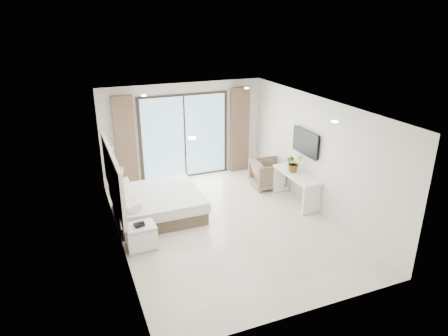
# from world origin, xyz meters

# --- Properties ---
(ground) EXTENTS (6.20, 6.20, 0.00)m
(ground) POSITION_xyz_m (0.00, 0.00, 0.00)
(ground) COLOR beige
(ground) RESTS_ON ground
(room_shell) EXTENTS (4.62, 6.22, 2.72)m
(room_shell) POSITION_xyz_m (-0.20, 0.86, 1.58)
(room_shell) COLOR silver
(room_shell) RESTS_ON ground
(bed) EXTENTS (1.96, 1.87, 0.69)m
(bed) POSITION_xyz_m (-1.33, 1.01, 0.29)
(bed) COLOR brown
(bed) RESTS_ON ground
(nightstand) EXTENTS (0.59, 0.49, 0.52)m
(nightstand) POSITION_xyz_m (-1.95, -0.28, 0.26)
(nightstand) COLOR white
(nightstand) RESTS_ON ground
(phone) EXTENTS (0.22, 0.19, 0.06)m
(phone) POSITION_xyz_m (-1.97, -0.31, 0.56)
(phone) COLOR black
(phone) RESTS_ON nightstand
(console_desk) EXTENTS (0.48, 1.55, 0.77)m
(console_desk) POSITION_xyz_m (2.04, 0.40, 0.56)
(console_desk) COLOR white
(console_desk) RESTS_ON ground
(plant) EXTENTS (0.43, 0.47, 0.36)m
(plant) POSITION_xyz_m (2.04, 0.55, 0.95)
(plant) COLOR #33662D
(plant) RESTS_ON console_desk
(armchair) EXTENTS (0.84, 0.88, 0.84)m
(armchair) POSITION_xyz_m (1.85, 1.50, 0.42)
(armchair) COLOR #7C6651
(armchair) RESTS_ON ground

